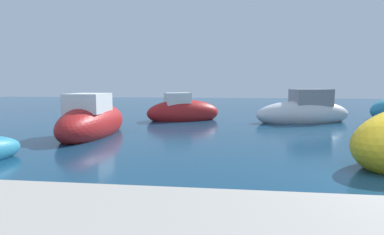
{
  "coord_description": "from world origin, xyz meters",
  "views": [
    {
      "loc": [
        -3.84,
        -6.88,
        2.18
      ],
      "look_at": [
        -5.82,
        8.99,
        0.43
      ],
      "focal_mm": 29.33,
      "sensor_mm": 36.0,
      "label": 1
    }
  ],
  "objects_px": {
    "moored_boat_5": "(183,112)",
    "moored_boat_6": "(102,108)",
    "moored_boat_0": "(93,122)",
    "moored_boat_2": "(304,112)"
  },
  "relations": [
    {
      "from": "moored_boat_2",
      "to": "moored_boat_5",
      "type": "distance_m",
      "value": 6.91
    },
    {
      "from": "moored_boat_0",
      "to": "moored_boat_6",
      "type": "distance_m",
      "value": 10.68
    },
    {
      "from": "moored_boat_6",
      "to": "moored_boat_2",
      "type": "bearing_deg",
      "value": -141.13
    },
    {
      "from": "moored_boat_0",
      "to": "moored_boat_2",
      "type": "xyz_separation_m",
      "value": [
        9.9,
        5.54,
        0.0
      ]
    },
    {
      "from": "moored_boat_0",
      "to": "moored_boat_6",
      "type": "bearing_deg",
      "value": 19.18
    },
    {
      "from": "moored_boat_5",
      "to": "moored_boat_6",
      "type": "xyz_separation_m",
      "value": [
        -6.82,
        4.25,
        -0.22
      ]
    },
    {
      "from": "moored_boat_5",
      "to": "moored_boat_2",
      "type": "bearing_deg",
      "value": -24.9
    },
    {
      "from": "moored_boat_0",
      "to": "moored_boat_6",
      "type": "height_order",
      "value": "moored_boat_0"
    },
    {
      "from": "moored_boat_5",
      "to": "moored_boat_0",
      "type": "bearing_deg",
      "value": -141.13
    },
    {
      "from": "moored_boat_2",
      "to": "moored_boat_6",
      "type": "bearing_deg",
      "value": -34.87
    }
  ]
}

